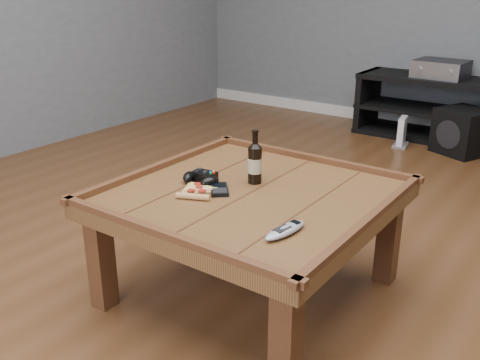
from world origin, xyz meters
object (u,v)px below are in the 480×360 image
Objects in this scene: beer_bottle at (255,162)px; remote_control at (285,230)px; media_console at (447,110)px; av_receiver at (441,69)px; game_console at (402,133)px; pizza_slice at (198,190)px; smartphone at (219,189)px; subwoofer at (463,131)px; game_controller at (201,178)px; coffee_table at (251,206)px.

beer_bottle is 1.13× the size of remote_control.
media_console is 3.01m from remote_control.
av_receiver is 0.60m from game_console.
pizza_slice is 0.08m from smartphone.
pizza_slice is at bearing -93.32° from media_console.
game_console is (-0.13, -0.36, -0.46)m from av_receiver.
subwoofer is at bearing 57.48° from pizza_slice.
av_receiver is at bearing 59.41° from game_console.
game_controller is at bearing -75.73° from subwoofer.
coffee_table is 2.50m from subwoofer.
media_console is at bearing 62.31° from pizza_slice.
game_controller reaches higher than remote_control.
pizza_slice is (0.06, -0.09, -0.01)m from game_controller.
remote_control reaches higher than game_console.
game_console is (-0.17, 2.29, -0.43)m from beer_bottle.
media_console is 7.90× the size of game_controller.
remote_control is at bearing -25.50° from game_controller.
media_console is at bearing 81.01° from game_controller.
media_console is 5.19× the size of pizza_slice.
game_console is (-0.22, -0.36, -0.14)m from media_console.
media_console reaches higher than coffee_table.
game_controller reaches higher than subwoofer.
pizza_slice is 0.61× the size of subwoofer.
beer_bottle reaches higher than av_receiver.
media_console is 3.18× the size of subwoofer.
beer_bottle is 2.43m from subwoofer.
game_console is (-0.11, 2.46, -0.35)m from smartphone.
game_controller reaches higher than smartphone.
smartphone is 0.44m from remote_control.
beer_bottle reaches higher than smartphone.
coffee_table is 2.75m from media_console.
beer_bottle is (-0.05, 0.09, 0.15)m from coffee_table.
game_console is at bearing 95.28° from coffee_table.
coffee_table is at bearing -9.42° from smartphone.
remote_control is (0.34, -0.33, -0.07)m from beer_bottle.
coffee_table is 2.75m from av_receiver.
subwoofer is at bearing 99.87° from remote_control.
media_console is 0.35m from subwoofer.
subwoofer is (0.43, 2.52, -0.31)m from game_controller.
av_receiver reaches higher than game_console.
beer_bottle is at bearing -95.78° from game_console.
coffee_table is at bearing -63.30° from beer_bottle.
beer_bottle is at bearing 28.49° from smartphone.
subwoofer is (0.31, 2.55, -0.29)m from smartphone.
av_receiver is (-0.09, -0.00, 0.32)m from media_console.
coffee_table is 3.82× the size of pizza_slice.
subwoofer is at bearing -38.50° from av_receiver.
beer_bottle is at bearing -85.76° from av_receiver.
pizza_slice is (-0.17, -2.87, 0.21)m from media_console.
beer_bottle reaches higher than pizza_slice.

